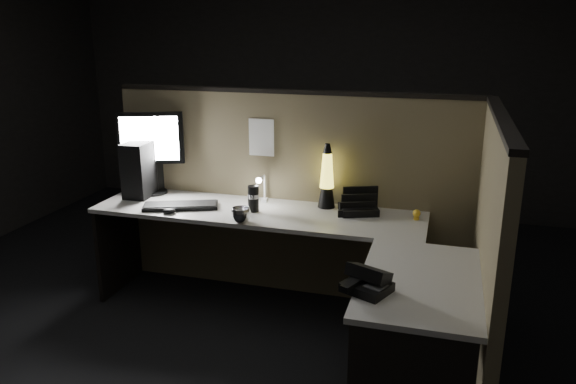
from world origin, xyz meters
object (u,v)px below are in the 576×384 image
(keyboard, at_px, (181,206))
(lava_lamp, at_px, (327,181))
(monitor, at_px, (151,145))
(desk_phone, at_px, (367,281))
(pc_tower, at_px, (144,167))

(keyboard, xyz_separation_m, lava_lamp, (0.98, 0.30, 0.18))
(monitor, distance_m, lava_lamp, 1.35)
(monitor, distance_m, desk_phone, 2.19)
(pc_tower, bearing_deg, desk_phone, -34.01)
(desk_phone, bearing_deg, monitor, 170.59)
(keyboard, relative_size, desk_phone, 1.97)
(pc_tower, xyz_separation_m, desk_phone, (1.86, -1.15, -0.16))
(keyboard, xyz_separation_m, desk_phone, (1.44, -0.91, 0.03))
(monitor, bearing_deg, keyboard, -59.39)
(pc_tower, distance_m, desk_phone, 2.19)
(pc_tower, bearing_deg, monitor, 31.22)
(monitor, bearing_deg, desk_phone, -55.05)
(pc_tower, height_order, monitor, monitor)
(monitor, relative_size, keyboard, 1.20)
(desk_phone, bearing_deg, lava_lamp, 134.96)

